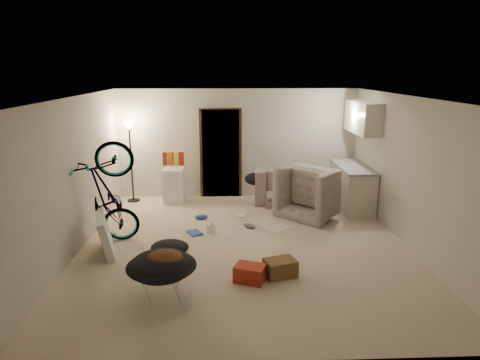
{
  "coord_description": "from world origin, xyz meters",
  "views": [
    {
      "loc": [
        -0.36,
        -6.78,
        2.93
      ],
      "look_at": [
        -0.05,
        0.6,
        1.0
      ],
      "focal_mm": 32.0,
      "sensor_mm": 36.0,
      "label": 1
    }
  ],
  "objects_px": {
    "bicycle": "(110,217)",
    "drink_case_b": "(250,273)",
    "sofa": "(299,189)",
    "saucer_chair": "(162,272)",
    "armchair": "(317,196)",
    "drink_case_a": "(280,268)",
    "tv_box": "(105,233)",
    "juicer": "(211,228)",
    "floor_lamp": "(130,144)",
    "mini_fridge": "(174,185)",
    "kitchen_counter": "(352,188)"
  },
  "relations": [
    {
      "from": "kitchen_counter",
      "to": "drink_case_a",
      "type": "xyz_separation_m",
      "value": [
        -1.97,
        -3.12,
        -0.31
      ]
    },
    {
      "from": "mini_fridge",
      "to": "drink_case_a",
      "type": "bearing_deg",
      "value": -61.17
    },
    {
      "from": "tv_box",
      "to": "saucer_chair",
      "type": "bearing_deg",
      "value": -70.04
    },
    {
      "from": "sofa",
      "to": "armchair",
      "type": "xyz_separation_m",
      "value": [
        0.23,
        -0.84,
        0.09
      ]
    },
    {
      "from": "floor_lamp",
      "to": "armchair",
      "type": "relative_size",
      "value": 1.55
    },
    {
      "from": "sofa",
      "to": "bicycle",
      "type": "distance_m",
      "value": 4.29
    },
    {
      "from": "kitchen_counter",
      "to": "bicycle",
      "type": "relative_size",
      "value": 0.81
    },
    {
      "from": "bicycle",
      "to": "juicer",
      "type": "relative_size",
      "value": 7.61
    },
    {
      "from": "floor_lamp",
      "to": "armchair",
      "type": "distance_m",
      "value": 4.22
    },
    {
      "from": "tv_box",
      "to": "juicer",
      "type": "bearing_deg",
      "value": 7.39
    },
    {
      "from": "armchair",
      "to": "floor_lamp",
      "type": "bearing_deg",
      "value": 30.75
    },
    {
      "from": "armchair",
      "to": "saucer_chair",
      "type": "distance_m",
      "value": 4.29
    },
    {
      "from": "sofa",
      "to": "saucer_chair",
      "type": "relative_size",
      "value": 2.19
    },
    {
      "from": "kitchen_counter",
      "to": "juicer",
      "type": "distance_m",
      "value": 3.33
    },
    {
      "from": "tv_box",
      "to": "drink_case_b",
      "type": "relative_size",
      "value": 2.34
    },
    {
      "from": "sofa",
      "to": "armchair",
      "type": "bearing_deg",
      "value": 108.64
    },
    {
      "from": "mini_fridge",
      "to": "juicer",
      "type": "xyz_separation_m",
      "value": [
        0.88,
        -1.93,
        -0.28
      ]
    },
    {
      "from": "floor_lamp",
      "to": "juicer",
      "type": "relative_size",
      "value": 7.47
    },
    {
      "from": "floor_lamp",
      "to": "bicycle",
      "type": "distance_m",
      "value": 2.58
    },
    {
      "from": "kitchen_counter",
      "to": "tv_box",
      "type": "relative_size",
      "value": 1.55
    },
    {
      "from": "sofa",
      "to": "juicer",
      "type": "bearing_deg",
      "value": 46.51
    },
    {
      "from": "armchair",
      "to": "tv_box",
      "type": "xyz_separation_m",
      "value": [
        -3.89,
        -1.75,
        -0.06
      ]
    },
    {
      "from": "saucer_chair",
      "to": "drink_case_a",
      "type": "height_order",
      "value": "saucer_chair"
    },
    {
      "from": "juicer",
      "to": "sofa",
      "type": "bearing_deg",
      "value": 43.46
    },
    {
      "from": "saucer_chair",
      "to": "drink_case_b",
      "type": "relative_size",
      "value": 2.2
    },
    {
      "from": "floor_lamp",
      "to": "armchair",
      "type": "bearing_deg",
      "value": -14.61
    },
    {
      "from": "sofa",
      "to": "bicycle",
      "type": "xyz_separation_m",
      "value": [
        -3.65,
        -2.24,
        0.19
      ]
    },
    {
      "from": "floor_lamp",
      "to": "mini_fridge",
      "type": "relative_size",
      "value": 2.36
    },
    {
      "from": "kitchen_counter",
      "to": "sofa",
      "type": "relative_size",
      "value": 0.76
    },
    {
      "from": "kitchen_counter",
      "to": "saucer_chair",
      "type": "bearing_deg",
      "value": -134.28
    },
    {
      "from": "mini_fridge",
      "to": "drink_case_b",
      "type": "height_order",
      "value": "mini_fridge"
    },
    {
      "from": "sofa",
      "to": "mini_fridge",
      "type": "bearing_deg",
      "value": 1.01
    },
    {
      "from": "sofa",
      "to": "drink_case_b",
      "type": "bearing_deg",
      "value": 73.11
    },
    {
      "from": "mini_fridge",
      "to": "drink_case_b",
      "type": "relative_size",
      "value": 1.86
    },
    {
      "from": "bicycle",
      "to": "saucer_chair",
      "type": "bearing_deg",
      "value": -154.12
    },
    {
      "from": "armchair",
      "to": "drink_case_a",
      "type": "distance_m",
      "value": 2.96
    },
    {
      "from": "saucer_chair",
      "to": "juicer",
      "type": "relative_size",
      "value": 3.74
    },
    {
      "from": "saucer_chair",
      "to": "tv_box",
      "type": "height_order",
      "value": "saucer_chair"
    },
    {
      "from": "kitchen_counter",
      "to": "drink_case_a",
      "type": "relative_size",
      "value": 3.41
    },
    {
      "from": "armchair",
      "to": "bicycle",
      "type": "xyz_separation_m",
      "value": [
        -3.89,
        -1.4,
        0.11
      ]
    },
    {
      "from": "sofa",
      "to": "drink_case_a",
      "type": "height_order",
      "value": "sofa"
    },
    {
      "from": "armchair",
      "to": "saucer_chair",
      "type": "xyz_separation_m",
      "value": [
        -2.75,
        -3.3,
        0.0
      ]
    },
    {
      "from": "armchair",
      "to": "mini_fridge",
      "type": "height_order",
      "value": "mini_fridge"
    },
    {
      "from": "saucer_chair",
      "to": "drink_case_a",
      "type": "distance_m",
      "value": 1.74
    },
    {
      "from": "bicycle",
      "to": "tv_box",
      "type": "distance_m",
      "value": 0.39
    },
    {
      "from": "saucer_chair",
      "to": "tv_box",
      "type": "distance_m",
      "value": 1.92
    },
    {
      "from": "saucer_chair",
      "to": "bicycle",
      "type": "bearing_deg",
      "value": 121.01
    },
    {
      "from": "drink_case_b",
      "to": "saucer_chair",
      "type": "bearing_deg",
      "value": -138.73
    },
    {
      "from": "bicycle",
      "to": "drink_case_b",
      "type": "distance_m",
      "value": 2.76
    },
    {
      "from": "sofa",
      "to": "tv_box",
      "type": "xyz_separation_m",
      "value": [
        -3.65,
        -2.59,
        0.03
      ]
    }
  ]
}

